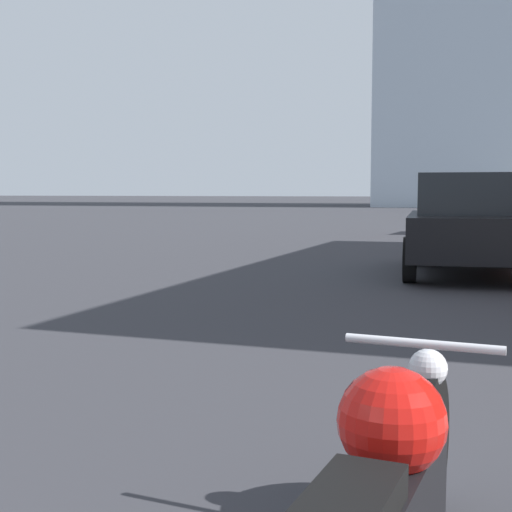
{
  "coord_description": "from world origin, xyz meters",
  "views": [
    {
      "loc": [
        3.13,
        1.04,
        1.39
      ],
      "look_at": [
        1.33,
        6.09,
        0.9
      ],
      "focal_mm": 50.0,
      "sensor_mm": 36.0,
      "label": 1
    }
  ],
  "objects": [
    {
      "name": "parked_car_yellow",
      "position": [
        2.49,
        36.02,
        0.87
      ],
      "size": [
        1.9,
        3.96,
        1.76
      ],
      "rotation": [
        0.0,
        0.0,
        0.04
      ],
      "color": "gold",
      "rests_on": "ground_plane"
    },
    {
      "name": "parked_car_blue",
      "position": [
        2.49,
        46.79,
        0.76
      ],
      "size": [
        2.0,
        4.23,
        1.51
      ],
      "rotation": [
        0.0,
        0.0,
        -0.01
      ],
      "color": "#1E3899",
      "rests_on": "ground_plane"
    },
    {
      "name": "parked_car_red",
      "position": [
        2.51,
        25.18,
        0.88
      ],
      "size": [
        2.16,
        4.46,
        1.76
      ],
      "rotation": [
        0.0,
        0.0,
        -0.07
      ],
      "color": "red",
      "rests_on": "ground_plane"
    },
    {
      "name": "parked_car_black",
      "position": [
        2.45,
        13.38,
        0.85
      ],
      "size": [
        2.28,
        4.41,
        1.68
      ],
      "rotation": [
        0.0,
        0.0,
        0.1
      ],
      "color": "black",
      "rests_on": "ground_plane"
    }
  ]
}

